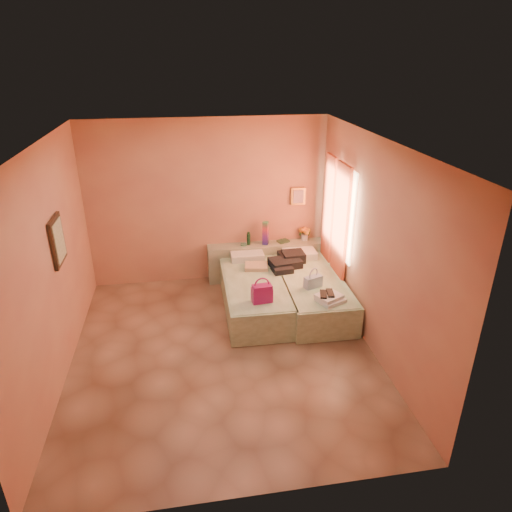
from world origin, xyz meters
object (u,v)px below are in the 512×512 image
at_px(magenta_handbag, 262,293).
at_px(headboard_ledge, 266,261).
at_px(bed_right, 311,292).
at_px(water_bottle, 249,239).
at_px(green_book, 283,241).
at_px(blue_handbag, 313,282).
at_px(bed_left, 255,294).
at_px(towel_stack, 331,298).
at_px(flower_vase, 305,232).

bearing_deg(magenta_handbag, headboard_ledge, 71.77).
bearing_deg(bed_right, water_bottle, 126.75).
relative_size(water_bottle, green_book, 1.14).
bearing_deg(headboard_ledge, water_bottle, 175.89).
height_order(headboard_ledge, blue_handbag, blue_handbag).
distance_m(bed_left, green_book, 1.35).
xyz_separation_m(bed_right, towel_stack, (0.06, -0.74, 0.30)).
distance_m(flower_vase, magenta_handbag, 2.08).
height_order(green_book, flower_vase, flower_vase).
relative_size(water_bottle, blue_handbag, 0.80).
bearing_deg(magenta_handbag, green_book, 62.62).
distance_m(headboard_ledge, bed_right, 1.24).
height_order(water_bottle, blue_handbag, water_bottle).
distance_m(bed_right, blue_handbag, 0.45).
bearing_deg(water_bottle, green_book, 1.24).
height_order(water_bottle, towel_stack, water_bottle).
height_order(bed_left, bed_right, same).
distance_m(bed_left, flower_vase, 1.65).
bearing_deg(bed_left, blue_handbag, -22.57).
bearing_deg(green_book, headboard_ledge, 164.48).
xyz_separation_m(magenta_handbag, towel_stack, (0.96, -0.16, -0.08)).
relative_size(bed_left, magenta_handbag, 7.01).
height_order(bed_right, magenta_handbag, magenta_handbag).
bearing_deg(bed_left, bed_right, -3.96).
xyz_separation_m(bed_left, water_bottle, (0.07, 1.07, 0.51)).
xyz_separation_m(green_book, blue_handbag, (0.14, -1.44, -0.08)).
height_order(bed_left, water_bottle, water_bottle).
xyz_separation_m(flower_vase, magenta_handbag, (-1.08, -1.77, -0.16)).
relative_size(water_bottle, magenta_handbag, 0.78).
relative_size(bed_right, blue_handbag, 7.23).
height_order(bed_left, magenta_handbag, magenta_handbag).
xyz_separation_m(water_bottle, flower_vase, (1.01, 0.04, 0.03)).
height_order(headboard_ledge, towel_stack, headboard_ledge).
xyz_separation_m(flower_vase, towel_stack, (-0.12, -1.93, -0.25)).
bearing_deg(blue_handbag, bed_left, 134.59).
height_order(green_book, blue_handbag, green_book).
relative_size(green_book, towel_stack, 0.56).
xyz_separation_m(headboard_ledge, bed_left, (-0.38, -1.05, -0.08)).
height_order(headboard_ledge, water_bottle, water_bottle).
distance_m(bed_left, water_bottle, 1.19).
distance_m(headboard_ledge, towel_stack, 1.97).
distance_m(flower_vase, towel_stack, 1.95).
bearing_deg(headboard_ledge, bed_right, -64.99).
height_order(bed_left, towel_stack, towel_stack).
height_order(bed_right, flower_vase, flower_vase).
relative_size(blue_handbag, towel_stack, 0.79).
distance_m(bed_left, magenta_handbag, 0.76).
height_order(bed_left, blue_handbag, blue_handbag).
bearing_deg(green_book, blue_handbag, -106.42).
xyz_separation_m(water_bottle, blue_handbag, (0.76, -1.43, -0.17)).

